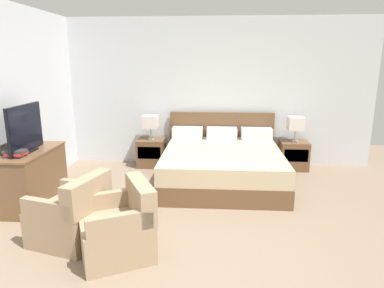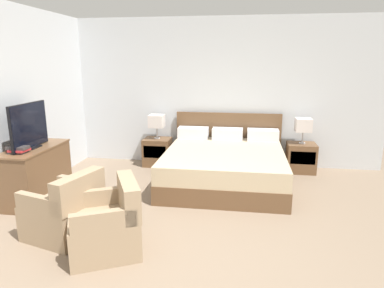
{
  "view_description": "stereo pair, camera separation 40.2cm",
  "coord_description": "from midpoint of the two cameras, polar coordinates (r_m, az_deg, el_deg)",
  "views": [
    {
      "loc": [
        0.23,
        -3.0,
        1.95
      ],
      "look_at": [
        -0.11,
        1.89,
        0.75
      ],
      "focal_mm": 32.0,
      "sensor_mm": 36.0,
      "label": 1
    },
    {
      "loc": [
        0.63,
        -2.95,
        1.95
      ],
      "look_at": [
        -0.11,
        1.89,
        0.75
      ],
      "focal_mm": 32.0,
      "sensor_mm": 36.0,
      "label": 2
    }
  ],
  "objects": [
    {
      "name": "wall_left",
      "position": [
        5.34,
        -30.22,
        5.58
      ],
      "size": [
        0.06,
        5.23,
        2.72
      ],
      "primitive_type": "cube",
      "color": "silver",
      "rests_on": "ground"
    },
    {
      "name": "bed",
      "position": [
        5.61,
        2.99,
        -3.37
      ],
      "size": [
        1.95,
        2.11,
        1.0
      ],
      "color": "brown",
      "rests_on": "ground"
    },
    {
      "name": "table_lamp_right",
      "position": [
        6.35,
        15.19,
        3.29
      ],
      "size": [
        0.27,
        0.27,
        0.45
      ],
      "color": "#B7B7BC",
      "rests_on": "nightstand_right"
    },
    {
      "name": "book_red_cover",
      "position": [
        4.91,
        -29.47,
        -1.75
      ],
      "size": [
        0.22,
        0.18,
        0.03
      ],
      "primitive_type": "cube",
      "rotation": [
        0.0,
        0.0,
        0.08
      ],
      "color": "#383333",
      "rests_on": "dresser"
    },
    {
      "name": "armchair_companion",
      "position": [
        3.7,
        -15.1,
        -13.49
      ],
      "size": [
        0.92,
        0.92,
        0.76
      ],
      "color": "#9E8466",
      "rests_on": "ground"
    },
    {
      "name": "tv",
      "position": [
        5.07,
        -28.1,
        2.19
      ],
      "size": [
        0.18,
        0.78,
        0.62
      ],
      "color": "black",
      "rests_on": "dresser"
    },
    {
      "name": "nightstand_right",
      "position": [
        6.47,
        14.87,
        -1.84
      ],
      "size": [
        0.5,
        0.43,
        0.52
      ],
      "color": "brown",
      "rests_on": "ground"
    },
    {
      "name": "ground_plane",
      "position": [
        3.58,
        -3.75,
        -19.23
      ],
      "size": [
        10.29,
        10.29,
        0.0
      ],
      "primitive_type": "plane",
      "color": "#84705B"
    },
    {
      "name": "dresser",
      "position": [
        5.26,
        -27.07,
        -4.94
      ],
      "size": [
        0.5,
        1.13,
        0.77
      ],
      "color": "brown",
      "rests_on": "ground"
    },
    {
      "name": "wall_back",
      "position": [
        6.47,
        0.17,
        8.54
      ],
      "size": [
        6.26,
        0.06,
        2.72
      ],
      "primitive_type": "cube",
      "color": "silver",
      "rests_on": "ground"
    },
    {
      "name": "book_blue_cover",
      "position": [
        4.9,
        -29.35,
        -1.46
      ],
      "size": [
        0.22,
        0.21,
        0.03
      ],
      "primitive_type": "cube",
      "rotation": [
        0.0,
        0.0,
        -0.06
      ],
      "color": "#B7282D",
      "rests_on": "book_red_cover"
    },
    {
      "name": "book_small_top",
      "position": [
        4.9,
        -29.53,
        -1.11
      ],
      "size": [
        0.26,
        0.16,
        0.04
      ],
      "primitive_type": "cube",
      "rotation": [
        0.0,
        0.0,
        0.01
      ],
      "color": "#383333",
      "rests_on": "book_blue_cover"
    },
    {
      "name": "table_lamp_left",
      "position": [
        6.38,
        -8.76,
        3.66
      ],
      "size": [
        0.27,
        0.27,
        0.45
      ],
      "color": "#B7B7BC",
      "rests_on": "nightstand_left"
    },
    {
      "name": "nightstand_left",
      "position": [
        6.51,
        -8.57,
        -1.45
      ],
      "size": [
        0.5,
        0.43,
        0.52
      ],
      "color": "brown",
      "rests_on": "ground"
    },
    {
      "name": "armchair_by_window",
      "position": [
        4.11,
        -22.06,
        -11.17
      ],
      "size": [
        0.85,
        0.84,
        0.76
      ],
      "color": "#9E8466",
      "rests_on": "ground"
    }
  ]
}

